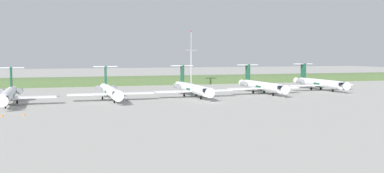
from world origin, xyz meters
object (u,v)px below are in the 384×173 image
at_px(regional_jet_fourth, 261,86).
at_px(regional_jet_second, 110,91).
at_px(regional_jet_third, 192,88).
at_px(antenna_mast, 191,63).
at_px(regional_jet_fifth, 319,83).
at_px(safety_cone_rear_marker, 24,114).
at_px(safety_cone_mid_marker, 2,115).
at_px(regional_jet_nearest, 8,94).

bearing_deg(regional_jet_fourth, regional_jet_second, -172.96).
height_order(regional_jet_third, antenna_mast, antenna_mast).
bearing_deg(regional_jet_fifth, regional_jet_third, -168.10).
bearing_deg(safety_cone_rear_marker, safety_cone_mid_marker, -172.04).
bearing_deg(safety_cone_mid_marker, regional_jet_nearest, 91.64).
bearing_deg(safety_cone_mid_marker, regional_jet_fourth, 23.87).
xyz_separation_m(regional_jet_fourth, regional_jet_fifth, (25.01, 6.66, 0.00)).
height_order(regional_jet_third, safety_cone_mid_marker, regional_jet_third).
distance_m(regional_jet_second, regional_jet_third, 24.06).
bearing_deg(regional_jet_fifth, regional_jet_second, -170.21).
distance_m(regional_jet_fifth, safety_cone_mid_marker, 105.06).
bearing_deg(regional_jet_third, regional_jet_fourth, 8.68).
xyz_separation_m(regional_jet_fourth, antenna_mast, (-12.39, 34.66, 6.28)).
bearing_deg(safety_cone_mid_marker, regional_jet_second, 46.59).
distance_m(regional_jet_fifth, antenna_mast, 47.15).
bearing_deg(regional_jet_second, antenna_mast, 48.89).
xyz_separation_m(antenna_mast, safety_cone_rear_marker, (-56.12, -66.22, -8.54)).
distance_m(regional_jet_nearest, regional_jet_second, 25.73).
bearing_deg(regional_jet_third, regional_jet_second, -174.61).
xyz_separation_m(regional_jet_fifth, safety_cone_mid_marker, (-97.61, -38.78, -2.26)).
height_order(regional_jet_nearest, regional_jet_fourth, same).
bearing_deg(antenna_mast, safety_cone_rear_marker, -130.28).
xyz_separation_m(regional_jet_second, safety_cone_rear_marker, (-20.71, -25.65, -2.26)).
distance_m(regional_jet_fourth, regional_jet_fifth, 25.88).
xyz_separation_m(regional_jet_nearest, regional_jet_second, (25.45, 3.81, 0.00)).
distance_m(regional_jet_third, safety_cone_mid_marker, 56.51).
xyz_separation_m(regional_jet_fifth, antenna_mast, (-37.40, 28.01, 6.28)).
bearing_deg(regional_jet_third, safety_cone_mid_marker, -149.71).
bearing_deg(regional_jet_fourth, antenna_mast, 109.67).
xyz_separation_m(regional_jet_fourth, safety_cone_rear_marker, (-68.51, -31.55, -2.26)).
relative_size(regional_jet_nearest, safety_cone_mid_marker, 56.36).
distance_m(regional_jet_nearest, safety_cone_mid_marker, 22.54).
bearing_deg(regional_jet_nearest, regional_jet_third, 7.00).
relative_size(regional_jet_fifth, safety_cone_mid_marker, 56.36).
bearing_deg(antenna_mast, regional_jet_third, -106.64).
xyz_separation_m(regional_jet_second, antenna_mast, (35.40, 40.57, 6.28)).
height_order(regional_jet_fourth, safety_cone_rear_marker, regional_jet_fourth).
height_order(regional_jet_second, antenna_mast, antenna_mast).
relative_size(regional_jet_nearest, regional_jet_fourth, 1.00).
height_order(regional_jet_third, regional_jet_fourth, same).
bearing_deg(regional_jet_third, safety_cone_rear_marker, -148.00).
distance_m(regional_jet_fourth, safety_cone_mid_marker, 79.42).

